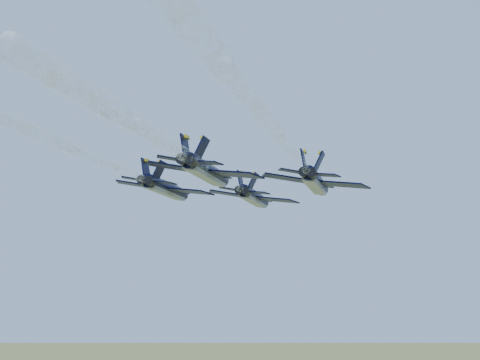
% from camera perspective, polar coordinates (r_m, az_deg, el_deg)
% --- Properties ---
extents(jet_lead, '(14.14, 18.09, 4.22)m').
position_cam_1_polar(jet_lead, '(102.00, 1.24, -1.50)').
color(jet_lead, black).
extents(jet_left, '(14.14, 18.09, 4.22)m').
position_cam_1_polar(jet_left, '(93.40, -6.25, -0.75)').
color(jet_left, black).
extents(jet_right, '(14.14, 18.09, 4.22)m').
position_cam_1_polar(jet_right, '(87.51, 6.50, -0.19)').
color(jet_right, black).
extents(jet_slot, '(14.14, 18.09, 4.22)m').
position_cam_1_polar(jet_slot, '(79.07, -2.81, 0.71)').
color(jet_slot, black).
extents(smoke_trail_lead, '(2.18, 59.28, 2.00)m').
position_cam_1_polar(smoke_trail_lead, '(60.00, -7.68, 3.94)').
color(smoke_trail_lead, white).
extents(smoke_trail_right, '(2.18, 59.28, 2.00)m').
position_cam_1_polar(smoke_trail_right, '(44.80, -0.39, 8.34)').
color(smoke_trail_right, white).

